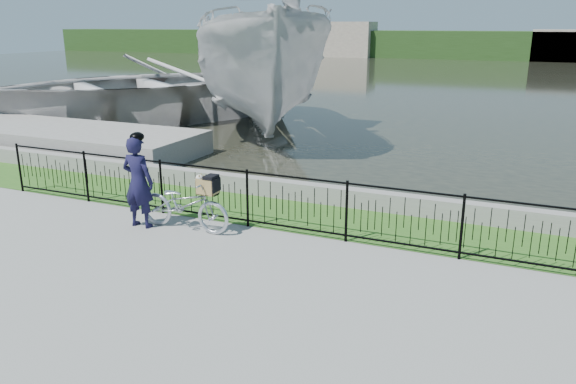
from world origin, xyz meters
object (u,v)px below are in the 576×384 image
at_px(dock, 52,137).
at_px(boat_near, 260,69).
at_px(bicycle_rig, 185,204).
at_px(cyclist, 138,181).
at_px(boat_far, 143,88).

bearing_deg(dock, boat_near, 44.58).
bearing_deg(bicycle_rig, boat_near, 107.77).
bearing_deg(bicycle_rig, cyclist, -167.59).
xyz_separation_m(bicycle_rig, boat_far, (-8.75, 10.26, 0.78)).
xyz_separation_m(bicycle_rig, boat_near, (-3.02, 9.42, 1.77)).
height_order(cyclist, boat_far, boat_far).
xyz_separation_m(bicycle_rig, cyclist, (-0.90, -0.20, 0.40)).
height_order(dock, boat_near, boat_near).
bearing_deg(boat_near, bicycle_rig, -72.23).
bearing_deg(cyclist, boat_near, 102.40).
height_order(bicycle_rig, boat_far, boat_far).
bearing_deg(boat_near, dock, -135.42).
relative_size(bicycle_rig, boat_near, 0.16).
bearing_deg(boat_far, boat_near, -8.33).
bearing_deg(boat_near, boat_far, 171.67).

